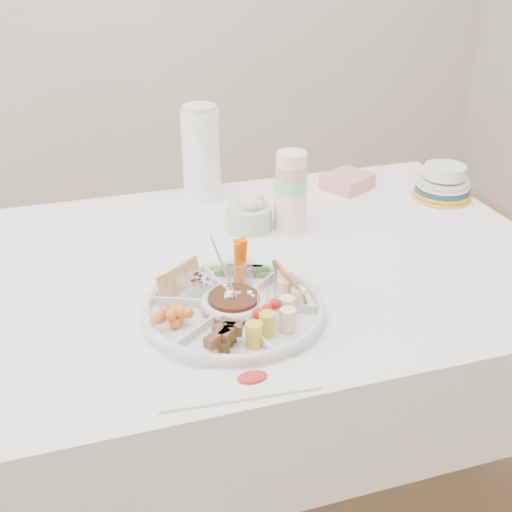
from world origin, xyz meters
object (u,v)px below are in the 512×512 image
object	(u,v)px
party_tray	(234,305)
thermos	(201,152)
dining_table	(248,383)
plate_stack	(444,181)

from	to	relation	value
party_tray	thermos	bearing A→B (deg)	82.68
dining_table	thermos	size ratio (longest dim) A/B	5.36
party_tray	plate_stack	distance (m)	0.87
dining_table	plate_stack	xyz separation A→B (m)	(0.67, 0.21, 0.43)
party_tray	thermos	distance (m)	0.65
thermos	plate_stack	xyz separation A→B (m)	(0.68, -0.21, -0.09)
thermos	plate_stack	distance (m)	0.72
dining_table	party_tray	bearing A→B (deg)	-113.29
dining_table	plate_stack	world-z (taller)	plate_stack
party_tray	plate_stack	size ratio (longest dim) A/B	2.21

